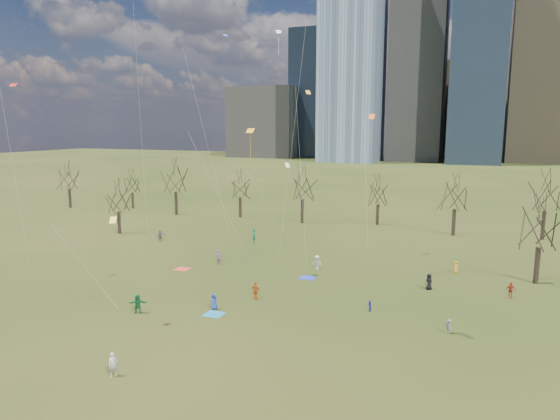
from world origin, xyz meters
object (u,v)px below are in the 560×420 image
(person_0, at_px, (214,301))
(person_4, at_px, (256,291))
(blanket_navy, at_px, (308,278))
(person_1, at_px, (113,365))
(blanket_crimson, at_px, (182,269))
(blanket_teal, at_px, (214,314))

(person_0, distance_m, person_4, 4.36)
(blanket_navy, relative_size, person_0, 1.11)
(person_1, bearing_deg, person_0, 40.64)
(person_1, height_order, person_4, person_4)
(blanket_navy, relative_size, blanket_crimson, 1.00)
(blanket_teal, distance_m, person_0, 1.42)
(blanket_teal, height_order, blanket_navy, same)
(blanket_crimson, relative_size, person_1, 0.99)
(blanket_crimson, relative_size, person_4, 0.93)
(person_1, bearing_deg, blanket_navy, 30.26)
(blanket_navy, xyz_separation_m, blanket_crimson, (-14.28, -2.07, 0.00))
(blanket_crimson, distance_m, person_4, 13.42)
(blanket_navy, bearing_deg, person_0, -111.96)
(blanket_teal, xyz_separation_m, person_0, (-0.57, 1.10, 0.70))
(person_0, xyz_separation_m, person_1, (-0.23, -12.97, 0.09))
(blanket_teal, height_order, blanket_crimson, same)
(blanket_crimson, bearing_deg, blanket_navy, 8.27)
(blanket_crimson, height_order, person_1, person_1)
(blanket_navy, relative_size, person_4, 0.93)
(blanket_navy, distance_m, person_4, 8.57)
(blanket_navy, height_order, blanket_crimson, same)
(person_0, bearing_deg, blanket_crimson, 136.39)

